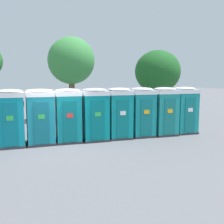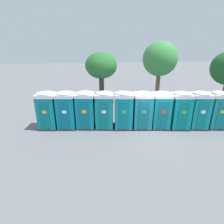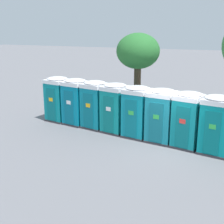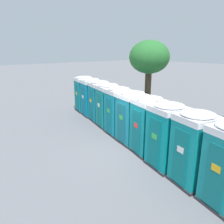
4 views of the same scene
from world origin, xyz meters
TOP-DOWN VIEW (x-y plane):
  - ground_plane at (0.00, 0.00)m, footprint 120.00×120.00m
  - portapotty_0 at (-6.78, 1.76)m, footprint 1.42×1.41m
  - portapotty_1 at (-5.53, 1.54)m, footprint 1.43×1.41m
  - portapotty_2 at (-4.27, 1.35)m, footprint 1.45×1.43m
  - portapotty_3 at (-3.03, 1.08)m, footprint 1.42×1.42m
  - portapotty_4 at (-1.79, 0.82)m, footprint 1.39×1.39m
  - portapotty_5 at (-0.53, 0.60)m, footprint 1.41×1.38m
  - portapotty_6 at (0.72, 0.37)m, footprint 1.41×1.43m
  - portapotty_7 at (1.95, 0.08)m, footprint 1.43×1.41m
  - portapotty_8 at (3.21, -0.12)m, footprint 1.39×1.42m
  - street_tree_0 at (-2.81, 4.12)m, footprint 2.48×2.48m

SIDE VIEW (x-z plane):
  - ground_plane at x=0.00m, z-range 0.00..0.00m
  - portapotty_5 at x=-0.53m, z-range 0.01..2.55m
  - portapotty_7 at x=1.95m, z-range 0.01..2.55m
  - portapotty_2 at x=-4.27m, z-range 0.01..2.55m
  - portapotty_1 at x=-5.53m, z-range 0.01..2.55m
  - portapotty_0 at x=-6.78m, z-range 0.01..2.55m
  - portapotty_4 at x=-1.79m, z-range 0.01..2.55m
  - portapotty_3 at x=-3.03m, z-range 0.01..2.55m
  - portapotty_6 at x=0.72m, z-range 0.01..2.55m
  - portapotty_8 at x=3.21m, z-range 0.01..2.55m
  - street_tree_0 at x=-2.81m, z-range 1.35..6.29m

